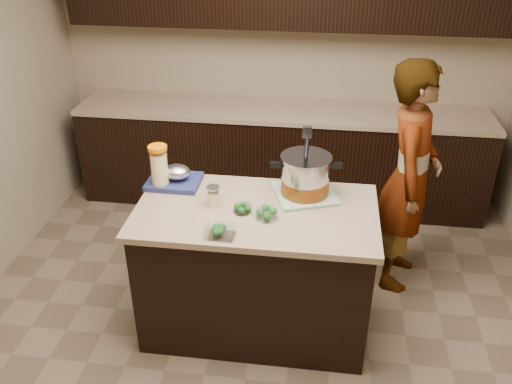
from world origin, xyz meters
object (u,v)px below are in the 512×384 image
stock_pot (305,177)px  lemonade_pitcher (159,169)px  island (256,269)px  person (409,178)px

stock_pot → lemonade_pitcher: (-0.92, -0.03, 0.01)m
island → lemonade_pitcher: 0.88m
island → person: (0.98, 0.65, 0.38)m
stock_pot → person: size_ratio=0.27×
stock_pot → person: bearing=25.9°
person → stock_pot: bearing=134.2°
stock_pot → person: 0.85m
island → person: size_ratio=0.87×
island → lemonade_pitcher: (-0.64, 0.18, 0.58)m
island → person: 1.24m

